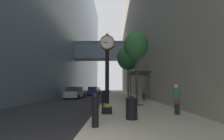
# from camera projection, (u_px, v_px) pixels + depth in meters

# --- Properties ---
(ground_plane) EXTENTS (110.00, 110.00, 0.00)m
(ground_plane) POSITION_uv_depth(u_px,v_px,m) (108.00, 95.00, 29.90)
(ground_plane) COLOR #262628
(ground_plane) RESTS_ON ground
(sidewalk_right) EXTENTS (5.35, 80.00, 0.14)m
(sidewalk_right) POSITION_uv_depth(u_px,v_px,m) (121.00, 94.00, 32.86)
(sidewalk_right) COLOR #BCB29E
(sidewalk_right) RESTS_ON ground
(building_block_left) EXTENTS (21.47, 80.00, 36.60)m
(building_block_left) POSITION_uv_depth(u_px,v_px,m) (61.00, 16.00, 35.10)
(building_block_left) COLOR slate
(building_block_left) RESTS_ON ground
(building_block_right) EXTENTS (9.00, 80.00, 34.07)m
(building_block_right) POSITION_uv_depth(u_px,v_px,m) (151.00, 20.00, 34.74)
(building_block_right) COLOR #A89E89
(building_block_right) RESTS_ON ground
(street_clock) EXTENTS (0.84, 0.55, 4.53)m
(street_clock) POSITION_uv_depth(u_px,v_px,m) (107.00, 68.00, 8.43)
(street_clock) COLOR black
(street_clock) RESTS_ON sidewalk_right
(bollard_nearest) EXTENTS (0.26, 0.26, 1.21)m
(bollard_nearest) POSITION_uv_depth(u_px,v_px,m) (95.00, 109.00, 5.44)
(bollard_nearest) COLOR black
(bollard_nearest) RESTS_ON sidewalk_right
(bollard_third) EXTENTS (0.26, 0.26, 1.21)m
(bollard_third) POSITION_uv_depth(u_px,v_px,m) (104.00, 99.00, 9.92)
(bollard_third) COLOR black
(bollard_third) RESTS_ON sidewalk_right
(bollard_fourth) EXTENTS (0.26, 0.26, 1.21)m
(bollard_fourth) POSITION_uv_depth(u_px,v_px,m) (105.00, 97.00, 12.16)
(bollard_fourth) COLOR black
(bollard_fourth) RESTS_ON sidewalk_right
(bollard_fifth) EXTENTS (0.26, 0.26, 1.21)m
(bollard_fifth) POSITION_uv_depth(u_px,v_px,m) (107.00, 96.00, 14.39)
(bollard_fifth) COLOR black
(bollard_fifth) RESTS_ON sidewalk_right
(street_tree_near) EXTENTS (2.05, 2.05, 6.12)m
(street_tree_near) POSITION_uv_depth(u_px,v_px,m) (136.00, 46.00, 12.74)
(street_tree_near) COLOR #333335
(street_tree_near) RESTS_ON sidewalk_right
(street_tree_mid_near) EXTENTS (2.88, 2.88, 7.04)m
(street_tree_mid_near) POSITION_uv_depth(u_px,v_px,m) (128.00, 58.00, 20.12)
(street_tree_mid_near) COLOR #333335
(street_tree_mid_near) RESTS_ON sidewalk_right
(trash_bin) EXTENTS (0.53, 0.53, 1.05)m
(trash_bin) POSITION_uv_depth(u_px,v_px,m) (132.00, 107.00, 6.74)
(trash_bin) COLOR black
(trash_bin) RESTS_ON sidewalk_right
(pedestrian_walking) EXTENTS (0.45, 0.52, 1.58)m
(pedestrian_walking) POSITION_uv_depth(u_px,v_px,m) (176.00, 99.00, 7.95)
(pedestrian_walking) COLOR #23232D
(pedestrian_walking) RESTS_ON sidewalk_right
(pedestrian_by_clock) EXTENTS (0.47, 0.47, 1.66)m
(pedestrian_by_clock) POSITION_uv_depth(u_px,v_px,m) (144.00, 92.00, 16.88)
(pedestrian_by_clock) COLOR #23232D
(pedestrian_by_clock) RESTS_ON sidewalk_right
(storefront_awning) EXTENTS (2.40, 3.60, 3.30)m
(storefront_awning) POSITION_uv_depth(u_px,v_px,m) (137.00, 74.00, 19.04)
(storefront_awning) COLOR #235138
(storefront_awning) RESTS_ON sidewalk_right
(car_silver_near) EXTENTS (2.12, 4.69, 1.63)m
(car_silver_near) POSITION_uv_depth(u_px,v_px,m) (75.00, 93.00, 21.39)
(car_silver_near) COLOR #B7BABF
(car_silver_near) RESTS_ON ground
(car_red_mid) EXTENTS (2.07, 4.62, 1.60)m
(car_red_mid) POSITION_uv_depth(u_px,v_px,m) (97.00, 90.00, 41.50)
(car_red_mid) COLOR #AD191E
(car_red_mid) RESTS_ON ground
(car_blue_far) EXTENTS (2.12, 4.06, 1.68)m
(car_blue_far) POSITION_uv_depth(u_px,v_px,m) (93.00, 91.00, 29.42)
(car_blue_far) COLOR navy
(car_blue_far) RESTS_ON ground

